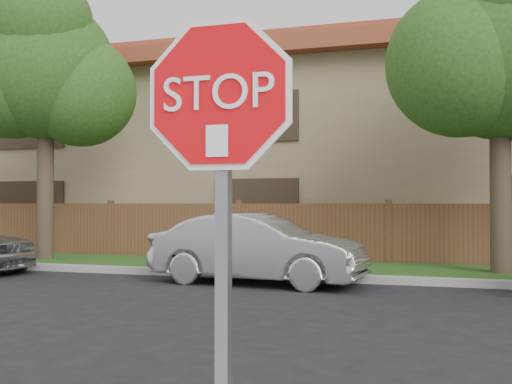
% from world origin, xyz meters
% --- Properties ---
extents(far_curb, '(70.00, 0.30, 0.15)m').
position_xyz_m(far_curb, '(0.00, 8.15, 0.07)').
color(far_curb, gray).
rests_on(far_curb, ground).
extents(grass_strip, '(70.00, 3.00, 0.12)m').
position_xyz_m(grass_strip, '(0.00, 9.80, 0.06)').
color(grass_strip, '#1E4714').
rests_on(grass_strip, ground).
extents(fence, '(70.00, 0.12, 1.60)m').
position_xyz_m(fence, '(0.00, 11.40, 0.80)').
color(fence, '#57341E').
rests_on(fence, ground).
extents(apartment_building, '(35.20, 9.20, 7.20)m').
position_xyz_m(apartment_building, '(0.00, 17.00, 3.53)').
color(apartment_building, '#8C7857').
rests_on(apartment_building, ground).
extents(tree_left, '(4.80, 3.90, 7.78)m').
position_xyz_m(tree_left, '(-8.98, 9.57, 5.22)').
color(tree_left, '#382B21').
rests_on(tree_left, ground).
extents(tree_mid, '(4.80, 3.90, 7.35)m').
position_xyz_m(tree_mid, '(2.52, 9.57, 4.87)').
color(tree_mid, '#382B21').
rests_on(tree_mid, ground).
extents(stop_sign, '(1.01, 0.13, 2.55)m').
position_xyz_m(stop_sign, '(0.24, -1.48, 1.83)').
color(stop_sign, gray).
rests_on(stop_sign, sidewalk_near).
extents(sedan_left, '(4.40, 1.90, 1.41)m').
position_xyz_m(sedan_left, '(-2.25, 7.34, 0.70)').
color(sedan_left, '#A9A9AD').
rests_on(sedan_left, ground).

